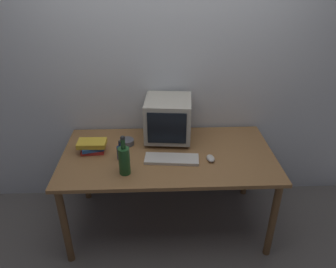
% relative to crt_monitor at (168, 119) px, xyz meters
% --- Properties ---
extents(ground_plane, '(6.00, 6.00, 0.00)m').
position_rel_crt_monitor_xyz_m(ground_plane, '(-0.01, -0.25, -0.93)').
color(ground_plane, slate).
extents(back_wall, '(4.00, 0.08, 2.50)m').
position_rel_crt_monitor_xyz_m(back_wall, '(-0.01, 0.26, 0.32)').
color(back_wall, silver).
rests_on(back_wall, ground).
extents(desk, '(1.71, 0.89, 0.74)m').
position_rel_crt_monitor_xyz_m(desk, '(-0.01, -0.25, -0.27)').
color(desk, olive).
rests_on(desk, ground).
extents(crt_monitor, '(0.41, 0.42, 0.37)m').
position_rel_crt_monitor_xyz_m(crt_monitor, '(0.00, 0.00, 0.00)').
color(crt_monitor, '#B2AD9E').
rests_on(crt_monitor, desk).
extents(keyboard, '(0.43, 0.19, 0.02)m').
position_rel_crt_monitor_xyz_m(keyboard, '(0.01, -0.35, -0.18)').
color(keyboard, beige).
rests_on(keyboard, desk).
extents(computer_mouse, '(0.07, 0.11, 0.04)m').
position_rel_crt_monitor_xyz_m(computer_mouse, '(0.32, -0.36, -0.17)').
color(computer_mouse, beige).
rests_on(computer_mouse, desk).
extents(bottle_tall, '(0.08, 0.08, 0.31)m').
position_rel_crt_monitor_xyz_m(bottle_tall, '(-0.34, -0.50, -0.08)').
color(bottle_tall, '#1E4C23').
rests_on(bottle_tall, desk).
extents(bottle_short, '(0.06, 0.06, 0.16)m').
position_rel_crt_monitor_xyz_m(bottle_short, '(-0.39, -0.31, -0.13)').
color(bottle_short, navy).
rests_on(bottle_short, desk).
extents(book_stack, '(0.23, 0.17, 0.10)m').
position_rel_crt_monitor_xyz_m(book_stack, '(-0.62, -0.19, -0.14)').
color(book_stack, red).
rests_on(book_stack, desk).
extents(cd_spindle, '(0.12, 0.12, 0.04)m').
position_rel_crt_monitor_xyz_m(cd_spindle, '(-0.35, -0.09, -0.17)').
color(cd_spindle, '#595B66').
rests_on(cd_spindle, desk).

